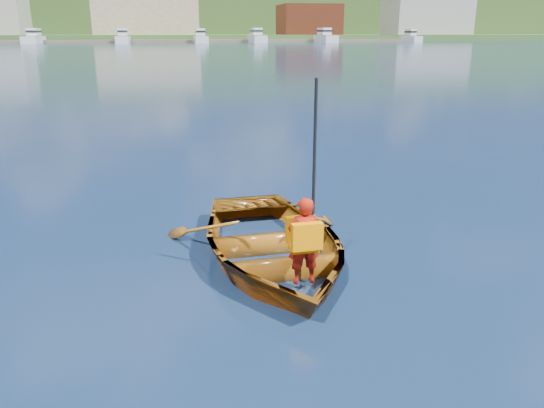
# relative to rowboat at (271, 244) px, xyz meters

# --- Properties ---
(ground) EXTENTS (600.00, 600.00, 0.00)m
(ground) POSITION_rel_rowboat_xyz_m (-0.32, 0.29, -0.22)
(ground) COLOR #102847
(ground) RESTS_ON ground
(rowboat) EXTENTS (2.71, 3.70, 0.75)m
(rowboat) POSITION_rel_rowboat_xyz_m (0.00, 0.00, 0.00)
(rowboat) COLOR brown
(rowboat) RESTS_ON ground
(child_paddler) EXTENTS (0.38, 0.35, 2.24)m
(child_paddler) POSITION_rel_rowboat_xyz_m (0.19, -0.89, 0.41)
(child_paddler) COLOR #A6180B
(child_paddler) RESTS_ON ground
(shoreline) EXTENTS (400.00, 140.00, 22.00)m
(shoreline) POSITION_rel_rowboat_xyz_m (-0.32, 236.90, 10.10)
(shoreline) COLOR #305022
(shoreline) RESTS_ON ground
(dock) EXTENTS (160.01, 11.42, 0.80)m
(dock) POSITION_rel_rowboat_xyz_m (-7.40, 148.29, 0.18)
(dock) COLOR brown
(dock) RESTS_ON ground
(waterfront_buildings) EXTENTS (202.00, 16.00, 14.00)m
(waterfront_buildings) POSITION_rel_rowboat_xyz_m (-8.05, 165.29, 7.52)
(waterfront_buildings) COLOR brown
(waterfront_buildings) RESTS_ON ground
(marina_yachts) EXTENTS (144.57, 12.91, 4.35)m
(marina_yachts) POSITION_rel_rowboat_xyz_m (-0.13, 143.60, 1.16)
(marina_yachts) COLOR silver
(marina_yachts) RESTS_ON ground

